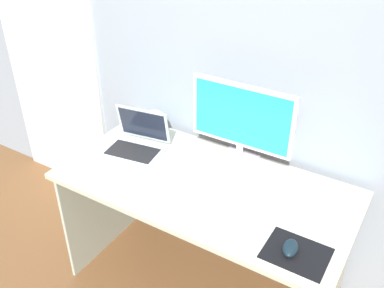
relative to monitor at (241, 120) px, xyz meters
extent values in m
plane|color=brown|center=(-0.05, -0.27, -0.96)|extent=(8.00, 8.00, 0.00)
cube|color=#949FAE|center=(-0.05, 0.14, 0.29)|extent=(6.00, 0.04, 2.50)
cube|color=white|center=(-1.45, 0.11, 0.05)|extent=(0.82, 0.02, 2.02)
cube|color=beige|center=(-0.05, -0.27, -0.25)|extent=(1.43, 0.71, 0.03)
cube|color=beige|center=(-0.73, -0.27, -0.61)|extent=(0.02, 0.67, 0.70)
cube|color=white|center=(0.00, 0.00, -0.23)|extent=(0.18, 0.14, 0.01)
cylinder|color=white|center=(0.00, 0.00, -0.18)|extent=(0.04, 0.04, 0.07)
cube|color=white|center=(0.00, 0.00, 0.02)|extent=(0.54, 0.02, 0.34)
cube|color=#26A5BF|center=(0.00, -0.01, 0.02)|extent=(0.51, 0.00, 0.30)
cube|color=silver|center=(-0.50, -0.24, -0.22)|extent=(0.33, 0.25, 0.02)
cube|color=black|center=(-0.50, -0.25, -0.21)|extent=(0.28, 0.19, 0.00)
cube|color=silver|center=(-0.52, -0.12, -0.12)|extent=(0.30, 0.09, 0.20)
cube|color=#1E2333|center=(-0.52, -0.13, -0.12)|extent=(0.27, 0.08, 0.17)
sphere|color=silver|center=(-0.53, 0.00, -0.16)|extent=(0.14, 0.14, 0.14)
cube|color=white|center=(-0.02, -0.48, -0.23)|extent=(0.39, 0.15, 0.01)
cube|color=black|center=(0.49, -0.48, -0.23)|extent=(0.25, 0.20, 0.00)
ellipsoid|color=black|center=(0.46, -0.48, -0.21)|extent=(0.08, 0.11, 0.04)
camera|label=1|loc=(0.77, -1.73, 1.03)|focal=40.51mm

